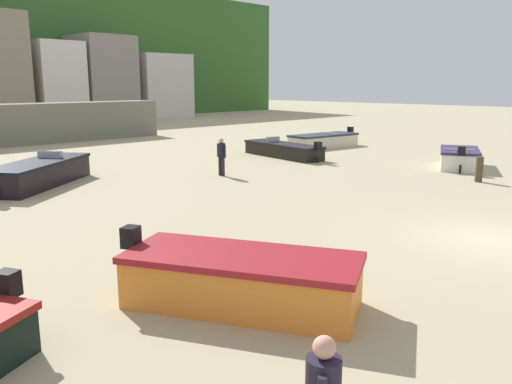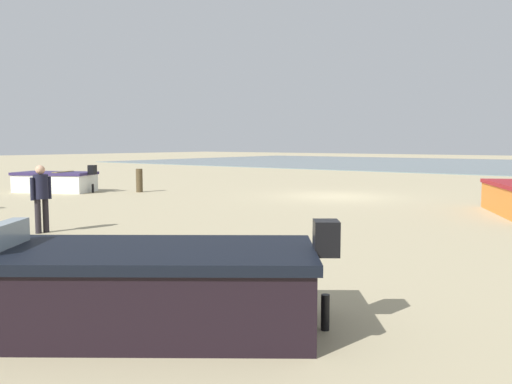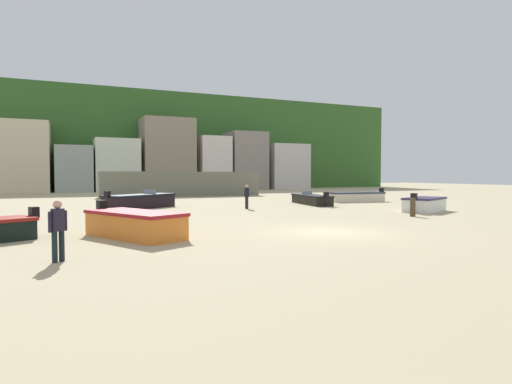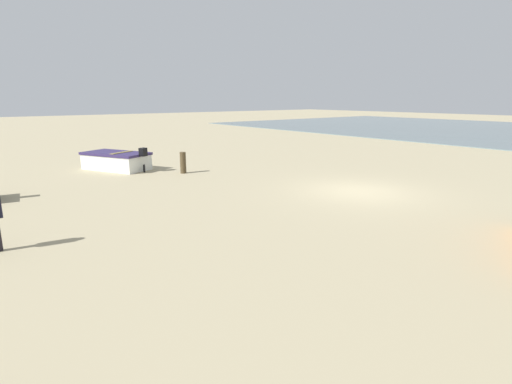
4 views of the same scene
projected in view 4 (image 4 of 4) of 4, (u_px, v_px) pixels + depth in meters
The scene contains 3 objects.
ground_plane at pixel (359, 192), 15.63m from camera, with size 160.00×160.00×0.00m, color tan.
boat_white_1 at pixel (117, 161), 20.37m from camera, with size 3.74×2.96×1.20m.
mooring_post_near_water at pixel (183, 163), 19.34m from camera, with size 0.29×0.29×1.02m, color #4B3D26.
Camera 4 is at (-9.41, 12.63, 3.57)m, focal length 28.21 mm.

